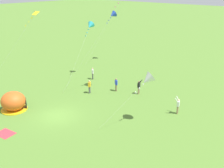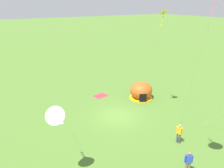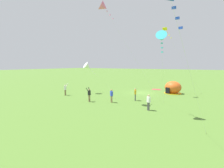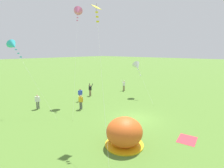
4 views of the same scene
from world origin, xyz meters
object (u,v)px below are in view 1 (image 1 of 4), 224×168
at_px(person_flying_kite, 139,87).
at_px(person_arms_raised, 178,105).
at_px(kite_yellow, 32,18).
at_px(kite_white, 148,80).
at_px(kite_cyan, 90,26).
at_px(popup_tent, 13,101).
at_px(person_near_tent, 89,86).
at_px(kite_blue, 113,15).
at_px(person_strolling, 93,73).
at_px(person_watching_sky, 116,84).

relative_size(person_flying_kite, person_arms_raised, 1.00).
xyz_separation_m(person_arms_raised, kite_yellow, (-13.71, -7.65, 8.61)).
xyz_separation_m(person_arms_raised, kite_white, (-1.66, -3.63, 3.52)).
xyz_separation_m(person_arms_raised, kite_cyan, (-15.95, 3.18, 6.35)).
bearing_deg(kite_yellow, person_flying_kite, 51.31).
xyz_separation_m(popup_tent, kite_yellow, (0.47, 3.13, 8.61)).
bearing_deg(person_arms_raised, kite_yellow, -150.82).
bearing_deg(person_near_tent, kite_blue, 119.03).
distance_m(person_near_tent, kite_blue, 16.83).
bearing_deg(person_strolling, kite_white, -23.29).
relative_size(person_flying_kite, kite_blue, 0.22).
bearing_deg(kite_white, kite_cyan, 154.53).
bearing_deg(kite_white, person_watching_sky, 149.88).
distance_m(popup_tent, kite_cyan, 15.45).
xyz_separation_m(kite_blue, kite_yellow, (4.83, -18.93, 1.62)).
bearing_deg(person_arms_raised, person_watching_sky, 175.99).
bearing_deg(kite_blue, kite_white, -41.44).
xyz_separation_m(kite_blue, kite_cyan, (2.59, -8.10, -0.64)).
height_order(person_strolling, kite_cyan, kite_cyan).
xyz_separation_m(person_flying_kite, kite_cyan, (-9.74, 1.47, 6.35)).
relative_size(popup_tent, kite_blue, 0.32).
relative_size(person_flying_kite, person_strolling, 1.10).
relative_size(popup_tent, kite_cyan, 0.35).
xyz_separation_m(person_flying_kite, person_near_tent, (-4.91, -3.81, -0.03)).
height_order(person_arms_raised, kite_white, kite_white).
bearing_deg(popup_tent, person_flying_kite, 57.48).
distance_m(popup_tent, person_watching_sky, 12.54).
xyz_separation_m(person_flying_kite, person_arms_raised, (6.20, -1.72, 0.00)).
height_order(person_near_tent, person_strolling, same).
height_order(person_flying_kite, person_watching_sky, person_flying_kite).
height_order(person_watching_sky, kite_cyan, kite_cyan).
bearing_deg(kite_white, person_flying_kite, 130.41).
relative_size(person_strolling, kite_white, 0.33).
height_order(person_flying_kite, person_near_tent, person_flying_kite).
distance_m(person_watching_sky, person_strolling, 5.53).
xyz_separation_m(person_strolling, kite_yellow, (0.68, -9.51, 8.65)).
bearing_deg(person_near_tent, kite_white, -9.21).
bearing_deg(kite_cyan, person_watching_sky, -20.14).
bearing_deg(popup_tent, kite_white, 29.77).
relative_size(popup_tent, person_arms_raised, 1.49).
bearing_deg(popup_tent, kite_cyan, 97.24).
bearing_deg(kite_blue, person_strolling, -66.24).
distance_m(person_arms_raised, person_strolling, 14.51).
bearing_deg(person_watching_sky, person_arms_raised, -4.01).
relative_size(person_arms_raised, kite_cyan, 0.24).
bearing_deg(popup_tent, person_watching_sky, 65.59).
height_order(kite_yellow, kite_cyan, kite_yellow).
height_order(person_arms_raised, kite_cyan, kite_cyan).
xyz_separation_m(person_near_tent, person_strolling, (-3.27, 3.95, 0.00)).
bearing_deg(kite_blue, person_flying_kite, -37.79).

